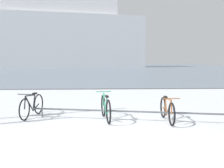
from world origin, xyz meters
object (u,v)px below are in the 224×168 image
Objects in this scene: ferry_ship at (47,28)px; bicycle_2 at (167,110)px; bicycle_1 at (106,108)px; bicycle_0 at (32,106)px.

bicycle_2 is at bearing -75.43° from ferry_ship.
bicycle_1 is at bearing 171.49° from bicycle_2.
ferry_ship reaches higher than bicycle_2.
bicycle_2 is 58.67m from ferry_ship.
bicycle_1 is 58.00m from ferry_ship.
bicycle_2 is 0.04× the size of ferry_ship.
ferry_ship is at bearing 102.93° from bicycle_1.
bicycle_1 is at bearing -77.07° from ferry_ship.
bicycle_0 is 0.96× the size of bicycle_2.
bicycle_0 is 0.96× the size of bicycle_1.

